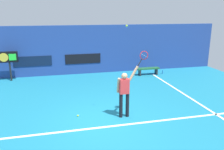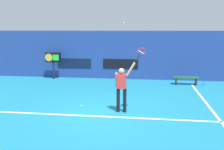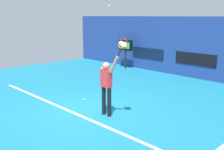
{
  "view_description": "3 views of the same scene",
  "coord_description": "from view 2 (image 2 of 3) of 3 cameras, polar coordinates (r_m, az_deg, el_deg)",
  "views": [
    {
      "loc": [
        -1.56,
        -7.44,
        3.78
      ],
      "look_at": [
        0.39,
        0.64,
        1.51
      ],
      "focal_mm": 37.05,
      "sensor_mm": 36.0,
      "label": 1
    },
    {
      "loc": [
        1.67,
        -9.27,
        3.12
      ],
      "look_at": [
        0.33,
        0.44,
        1.38
      ],
      "focal_mm": 41.47,
      "sensor_mm": 36.0,
      "label": 2
    },
    {
      "loc": [
        6.65,
        -5.25,
        3.07
      ],
      "look_at": [
        0.95,
        0.2,
        1.32
      ],
      "focal_mm": 43.26,
      "sensor_mm": 36.0,
      "label": 3
    }
  ],
  "objects": [
    {
      "name": "court_bench",
      "position": [
        15.28,
        16.02,
        -0.81
      ],
      "size": [
        1.4,
        0.36,
        0.45
      ],
      "color": "#1E592D",
      "rests_on": "ground_plane"
    },
    {
      "name": "water_bottle",
      "position": [
        15.5,
        19.65,
        -1.68
      ],
      "size": [
        0.07,
        0.07,
        0.24
      ],
      "primitive_type": "cylinder",
      "color": "#338CD8",
      "rests_on": "ground_plane"
    },
    {
      "name": "court_sideline",
      "position": [
        11.97,
        19.89,
        -5.62
      ],
      "size": [
        0.1,
        7.0,
        0.01
      ],
      "primitive_type": "cube",
      "color": "white",
      "rests_on": "ground_plane"
    },
    {
      "name": "sponsor_banner_center",
      "position": [
        16.29,
        1.87,
        2.47
      ],
      "size": [
        2.2,
        0.03,
        0.6
      ],
      "primitive_type": "cube",
      "color": "black"
    },
    {
      "name": "court_baseline",
      "position": [
        9.48,
        -2.78,
        -9.1
      ],
      "size": [
        10.0,
        0.1,
        0.01
      ],
      "primitive_type": "cube",
      "color": "white",
      "rests_on": "ground_plane"
    },
    {
      "name": "back_wall",
      "position": [
        16.34,
        1.93,
        4.43
      ],
      "size": [
        18.0,
        0.2,
        3.02
      ],
      "primitive_type": "cube",
      "color": "navy",
      "rests_on": "ground_plane"
    },
    {
      "name": "tennis_player",
      "position": [
        9.73,
        2.15,
        -2.46
      ],
      "size": [
        0.78,
        0.31,
        1.93
      ],
      "color": "black",
      "rests_on": "ground_plane"
    },
    {
      "name": "ground_plane",
      "position": [
        9.92,
        -2.28,
        -8.25
      ],
      "size": [
        18.0,
        18.0,
        0.0
      ],
      "primitive_type": "plane",
      "color": "teal"
    },
    {
      "name": "scoreboard_clock",
      "position": [
        16.66,
        -12.86,
        3.55
      ],
      "size": [
        0.96,
        0.2,
        1.67
      ],
      "color": "black",
      "rests_on": "ground_plane"
    },
    {
      "name": "tennis_ball",
      "position": [
        9.55,
        2.66,
        11.34
      ],
      "size": [
        0.07,
        0.07,
        0.07
      ],
      "primitive_type": "sphere",
      "color": "#CCE033"
    },
    {
      "name": "spare_ball",
      "position": [
        10.66,
        -6.76,
        -6.82
      ],
      "size": [
        0.07,
        0.07,
        0.07
      ],
      "primitive_type": "sphere",
      "color": "#CCE033",
      "rests_on": "ground_plane"
    },
    {
      "name": "sponsor_banner_portside",
      "position": [
        16.86,
        -8.33,
        2.6
      ],
      "size": [
        2.2,
        0.03,
        0.6
      ],
      "primitive_type": "cube",
      "color": "#0C1933"
    },
    {
      "name": "tennis_racket",
      "position": [
        9.49,
        6.35,
        4.86
      ],
      "size": [
        0.45,
        0.27,
        0.61
      ],
      "color": "black"
    }
  ]
}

